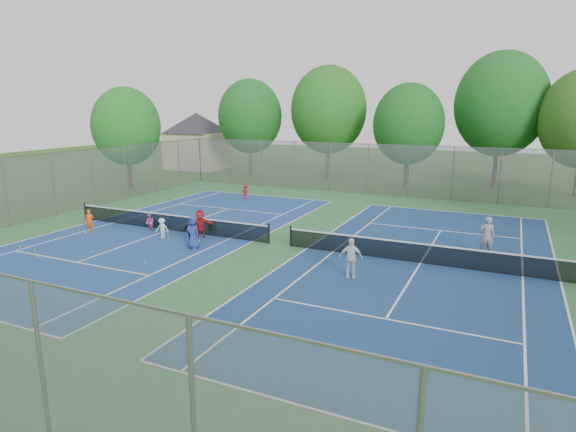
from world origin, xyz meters
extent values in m
plane|color=#2E571B|center=(0.00, 0.00, 0.00)|extent=(120.00, 120.00, 0.00)
cube|color=#326A39|center=(0.00, 0.00, 0.01)|extent=(32.00, 32.00, 0.01)
cube|color=navy|center=(-7.00, 0.00, 0.02)|extent=(10.97, 23.77, 0.01)
cube|color=navy|center=(7.00, 0.00, 0.02)|extent=(10.97, 23.77, 0.01)
cube|color=black|center=(-7.00, 0.00, 0.46)|extent=(12.87, 0.10, 0.91)
cube|color=black|center=(7.00, 0.00, 0.46)|extent=(12.87, 0.10, 0.91)
cube|color=gray|center=(0.00, 16.00, 2.00)|extent=(32.00, 0.10, 4.00)
cube|color=gray|center=(-16.00, 0.00, 2.00)|extent=(0.10, 32.00, 4.00)
cube|color=#B7A88C|center=(-22.00, 24.00, 2.00)|extent=(6.00, 5.00, 4.00)
pyramid|color=#2D2D33|center=(-22.00, 24.00, 6.20)|extent=(11.03, 11.03, 2.20)
cylinder|color=#443326|center=(-14.00, 22.00, 1.75)|extent=(0.36, 0.36, 3.50)
ellipsoid|color=#1A5A1E|center=(-14.00, 22.00, 5.90)|extent=(6.40, 6.40, 7.36)
cylinder|color=#443326|center=(-6.00, 23.00, 1.93)|extent=(0.36, 0.36, 3.85)
ellipsoid|color=#24631C|center=(-6.00, 23.00, 6.55)|extent=(7.20, 7.20, 8.28)
cylinder|color=#443326|center=(2.00, 21.00, 1.57)|extent=(0.36, 0.36, 3.15)
ellipsoid|color=#19571C|center=(2.00, 21.00, 5.40)|extent=(6.00, 6.00, 6.90)
cylinder|color=#443326|center=(9.00, 24.00, 2.10)|extent=(0.36, 0.36, 4.20)
ellipsoid|color=#19571D|center=(9.00, 24.00, 7.05)|extent=(7.60, 7.60, 8.74)
cylinder|color=#443326|center=(-19.00, 10.00, 1.57)|extent=(0.36, 0.36, 3.15)
ellipsoid|color=#1F6B20|center=(-19.00, 10.00, 5.25)|extent=(5.60, 5.60, 6.44)
cube|color=#1934C2|center=(-8.44, 0.76, 0.17)|extent=(0.47, 0.47, 0.33)
cube|color=#258738|center=(-4.60, 0.81, 0.31)|extent=(0.37, 0.37, 0.62)
imported|color=#F05916|center=(-10.61, -2.23, 0.65)|extent=(0.57, 0.50, 1.31)
imported|color=#D55291|center=(-7.79, -0.60, 0.50)|extent=(0.53, 0.44, 1.01)
imported|color=silver|center=(-6.20, -1.49, 0.55)|extent=(0.78, 0.54, 1.10)
imported|color=black|center=(-4.17, -1.76, 0.66)|extent=(0.81, 0.46, 1.31)
imported|color=navy|center=(-3.61, -2.33, 0.81)|extent=(0.86, 0.63, 1.62)
imported|color=#B0191C|center=(-4.39, -0.60, 0.77)|extent=(1.46, 1.09, 1.53)
imported|color=#A41722|center=(-7.80, 10.13, 0.56)|extent=(0.81, 0.61, 1.11)
imported|color=gray|center=(9.53, 2.58, 0.93)|extent=(0.73, 0.53, 1.87)
imported|color=silver|center=(4.68, -2.99, 0.82)|extent=(1.05, 0.70, 1.65)
sphere|color=gold|center=(-7.44, -5.07, 0.03)|extent=(0.07, 0.07, 0.07)
sphere|color=#CBDB33|center=(-6.18, -1.05, 0.03)|extent=(0.07, 0.07, 0.07)
sphere|color=#A6C82E|center=(-6.45, -1.21, 0.03)|extent=(0.07, 0.07, 0.07)
sphere|color=#EFF138|center=(-4.06, -1.22, 0.03)|extent=(0.07, 0.07, 0.07)
sphere|color=#C6E735|center=(-11.47, -2.22, 0.03)|extent=(0.07, 0.07, 0.07)
sphere|color=yellow|center=(-6.89, -5.12, 0.03)|extent=(0.07, 0.07, 0.07)
sphere|color=#ABC22D|center=(-9.19, -6.65, 0.03)|extent=(0.07, 0.07, 0.07)
sphere|color=#C5D230|center=(-5.77, -1.57, 0.03)|extent=(0.07, 0.07, 0.07)
sphere|color=#C2D631|center=(-10.39, -5.91, 0.03)|extent=(0.07, 0.07, 0.07)
sphere|color=#B7DA32|center=(-10.62, -2.58, 0.03)|extent=(0.07, 0.07, 0.07)
sphere|color=#D8F338|center=(-11.50, -5.87, 0.03)|extent=(0.07, 0.07, 0.07)
sphere|color=#BDDA32|center=(-4.17, -5.16, 0.03)|extent=(0.07, 0.07, 0.07)
camera|label=1|loc=(10.27, -21.03, 6.82)|focal=30.00mm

